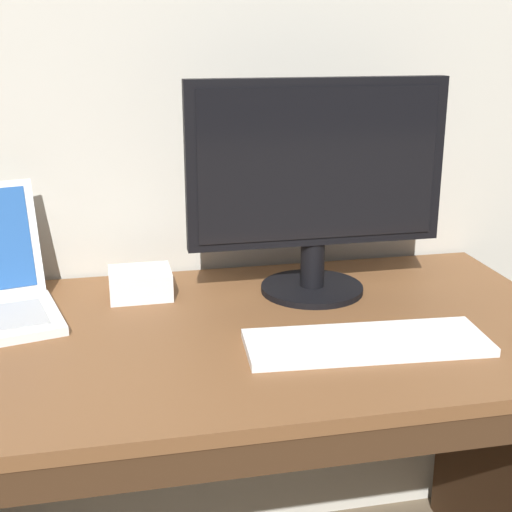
# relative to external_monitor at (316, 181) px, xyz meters

# --- Properties ---
(desk) EXTENTS (1.43, 0.70, 0.73)m
(desk) POSITION_rel_external_monitor_xyz_m (-0.26, -0.16, -0.48)
(desk) COLOR brown
(desk) RESTS_ON ground
(external_monitor) EXTENTS (0.53, 0.22, 0.45)m
(external_monitor) POSITION_rel_external_monitor_xyz_m (0.00, 0.00, 0.00)
(external_monitor) COLOR black
(external_monitor) RESTS_ON desk
(wired_keyboard) EXTENTS (0.44, 0.18, 0.02)m
(wired_keyboard) POSITION_rel_external_monitor_xyz_m (0.02, -0.28, -0.24)
(wired_keyboard) COLOR white
(wired_keyboard) RESTS_ON desk
(external_drive_box) EXTENTS (0.13, 0.11, 0.06)m
(external_drive_box) POSITION_rel_external_monitor_xyz_m (-0.36, 0.06, -0.21)
(external_drive_box) COLOR silver
(external_drive_box) RESTS_ON desk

